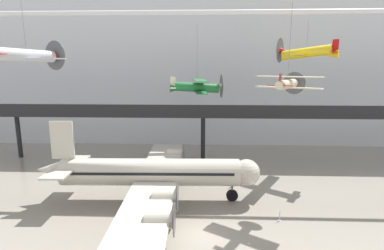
{
  "coord_description": "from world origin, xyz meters",
  "views": [
    {
      "loc": [
        0.04,
        -24.22,
        14.93
      ],
      "look_at": [
        -1.22,
        8.4,
        8.44
      ],
      "focal_mm": 28.0,
      "sensor_mm": 36.0,
      "label": 1
    }
  ],
  "objects_px": {
    "suspended_plane_green_biplane": "(197,87)",
    "suspended_plane_silver_racer": "(27,56)",
    "suspended_plane_cream_biplane": "(288,84)",
    "airliner_silver_main": "(150,173)",
    "suspended_plane_yellow_lowwing": "(307,53)",
    "stanchion_barrier": "(280,218)"
  },
  "relations": [
    {
      "from": "suspended_plane_green_biplane",
      "to": "suspended_plane_silver_racer",
      "type": "height_order",
      "value": "suspended_plane_silver_racer"
    },
    {
      "from": "suspended_plane_green_biplane",
      "to": "suspended_plane_cream_biplane",
      "type": "xyz_separation_m",
      "value": [
        9.36,
        -13.75,
        1.34
      ]
    },
    {
      "from": "airliner_silver_main",
      "to": "suspended_plane_yellow_lowwing",
      "type": "height_order",
      "value": "suspended_plane_yellow_lowwing"
    },
    {
      "from": "airliner_silver_main",
      "to": "suspended_plane_green_biplane",
      "type": "distance_m",
      "value": 16.32
    },
    {
      "from": "suspended_plane_green_biplane",
      "to": "suspended_plane_cream_biplane",
      "type": "distance_m",
      "value": 16.69
    },
    {
      "from": "suspended_plane_cream_biplane",
      "to": "stanchion_barrier",
      "type": "distance_m",
      "value": 13.29
    },
    {
      "from": "suspended_plane_yellow_lowwing",
      "to": "suspended_plane_green_biplane",
      "type": "distance_m",
      "value": 15.87
    },
    {
      "from": "suspended_plane_green_biplane",
      "to": "airliner_silver_main",
      "type": "bearing_deg",
      "value": -116.1
    },
    {
      "from": "suspended_plane_yellow_lowwing",
      "to": "suspended_plane_green_biplane",
      "type": "bearing_deg",
      "value": 24.62
    },
    {
      "from": "suspended_plane_cream_biplane",
      "to": "suspended_plane_silver_racer",
      "type": "bearing_deg",
      "value": 126.02
    },
    {
      "from": "suspended_plane_cream_biplane",
      "to": "suspended_plane_silver_racer",
      "type": "height_order",
      "value": "suspended_plane_silver_racer"
    },
    {
      "from": "airliner_silver_main",
      "to": "suspended_plane_silver_racer",
      "type": "xyz_separation_m",
      "value": [
        -10.95,
        -2.7,
        12.57
      ]
    },
    {
      "from": "airliner_silver_main",
      "to": "stanchion_barrier",
      "type": "relative_size",
      "value": 26.02
    },
    {
      "from": "suspended_plane_green_biplane",
      "to": "stanchion_barrier",
      "type": "relative_size",
      "value": 9.72
    },
    {
      "from": "suspended_plane_yellow_lowwing",
      "to": "suspended_plane_silver_racer",
      "type": "bearing_deg",
      "value": 55.01
    },
    {
      "from": "suspended_plane_silver_racer",
      "to": "stanchion_barrier",
      "type": "height_order",
      "value": "suspended_plane_silver_racer"
    },
    {
      "from": "suspended_plane_green_biplane",
      "to": "suspended_plane_yellow_lowwing",
      "type": "bearing_deg",
      "value": -11.02
    },
    {
      "from": "airliner_silver_main",
      "to": "stanchion_barrier",
      "type": "height_order",
      "value": "airliner_silver_main"
    },
    {
      "from": "suspended_plane_cream_biplane",
      "to": "suspended_plane_silver_racer",
      "type": "xyz_separation_m",
      "value": [
        -25.27,
        -1.95,
        2.71
      ]
    },
    {
      "from": "suspended_plane_green_biplane",
      "to": "suspended_plane_cream_biplane",
      "type": "bearing_deg",
      "value": -61.01
    },
    {
      "from": "suspended_plane_cream_biplane",
      "to": "suspended_plane_green_biplane",
      "type": "bearing_deg",
      "value": 65.85
    },
    {
      "from": "suspended_plane_yellow_lowwing",
      "to": "suspended_plane_cream_biplane",
      "type": "bearing_deg",
      "value": 95.48
    }
  ]
}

